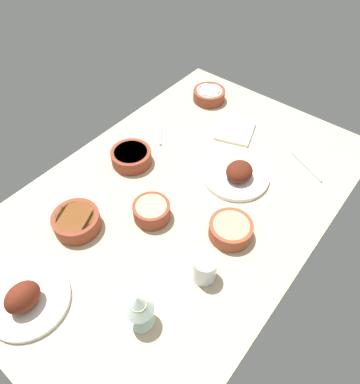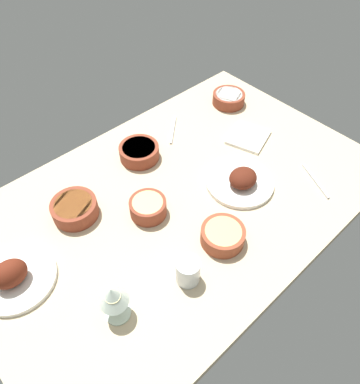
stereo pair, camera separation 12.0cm
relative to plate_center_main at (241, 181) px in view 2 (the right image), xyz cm
name	(u,v)px [view 2 (the right image)]	position (x,y,z in cm)	size (l,w,h in cm)	color
dining_table	(180,200)	(-19.10, 10.48, -4.16)	(140.00, 90.00, 4.00)	#C6B28E
plate_center_main	(241,181)	(0.00, 0.00, 0.00)	(23.84, 23.84, 7.47)	white
plate_far_side	(14,276)	(-74.74, 18.23, 0.57)	(22.42, 22.42, 9.53)	white
bowl_pasta	(223,235)	(-21.66, -11.60, 0.67)	(13.56, 13.56, 5.20)	brown
bowl_cream	(229,98)	(32.62, 35.80, 0.52)	(13.92, 13.92, 4.90)	brown
bowl_potatoes	(148,207)	(-31.69, 12.00, 0.91)	(12.02, 12.02, 5.66)	brown
bowl_sauce	(139,152)	(-17.46, 34.84, 0.70)	(14.81, 14.81, 5.24)	brown
bowl_soup	(75,208)	(-49.49, 27.53, 0.87)	(14.82, 14.82, 5.58)	brown
wine_glass	(113,297)	(-58.96, -8.74, 7.76)	(7.60, 7.60, 14.00)	silver
water_tumbler	(188,271)	(-38.32, -13.85, 2.15)	(6.86, 6.86, 8.62)	silver
folded_napkin	(248,137)	(21.28, 14.47, -1.56)	(15.18, 13.83, 1.20)	white
fork_loose	(173,130)	(2.29, 38.18, -1.76)	(16.88, 0.90, 0.80)	silver
spoon_loose	(315,181)	(20.87, -16.95, -1.76)	(16.83, 0.90, 0.80)	silver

